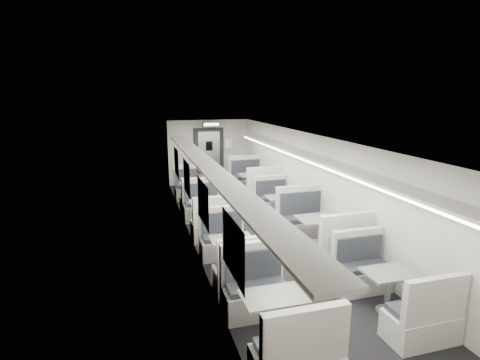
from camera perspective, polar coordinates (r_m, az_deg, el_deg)
room at (r=8.42m, az=3.15°, el=-1.79°), size 3.24×12.24×2.64m
booth_left_a at (r=11.43m, az=-6.93°, el=-2.16°), size 1.02×2.07×1.11m
booth_left_b at (r=9.53m, az=-5.01°, el=-5.26°), size 1.01×2.06×1.10m
booth_left_c at (r=7.30m, az=-1.26°, el=-11.28°), size 0.96×1.96×1.05m
booth_left_d at (r=5.43m, az=5.06°, el=-20.36°), size 1.03×2.08×1.11m
booth_right_a at (r=12.16m, az=2.18°, el=-0.91°), size 1.15×2.34×1.25m
booth_right_b at (r=10.05m, az=6.33°, el=-4.37°), size 0.98×1.99×1.07m
booth_right_c at (r=8.19m, az=12.03°, el=-8.26°), size 1.15×2.33×1.25m
booth_right_d at (r=6.50m, az=21.65°, el=-15.49°), size 0.97×1.96×1.05m
passenger at (r=10.47m, az=-5.81°, el=-1.47°), size 0.64×0.54×1.47m
window_a at (r=11.33m, az=-9.65°, el=2.70°), size 0.02×1.18×0.84m
window_b at (r=9.19m, az=-8.11°, el=0.33°), size 0.02×1.18×0.84m
window_c at (r=7.08m, az=-5.65°, el=-3.46°), size 0.02×1.18×0.84m
window_d at (r=5.06m, az=-1.09°, el=-10.34°), size 0.02×1.18×0.84m
luggage_rack_left at (r=7.66m, az=-4.89°, el=2.18°), size 0.46×10.40×0.09m
luggage_rack_right at (r=8.48m, az=11.86°, el=3.01°), size 0.46×10.40×0.09m
vestibule_door at (r=14.07m, az=-4.73°, el=3.57°), size 1.10×0.13×2.10m
exit_sign at (r=13.44m, az=-4.42°, el=8.46°), size 0.62×0.12×0.16m
wall_notice at (r=14.15m, az=-1.76°, el=5.55°), size 0.32×0.02×0.40m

